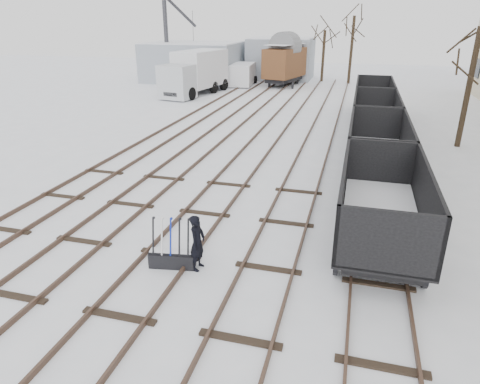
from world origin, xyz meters
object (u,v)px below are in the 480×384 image
object	(u,v)px
box_van_wagon	(285,62)
crane	(168,58)
ground_frame	(172,258)
panel_van	(243,74)
lorry	(195,72)
freight_wagon_a	(380,217)
worker	(197,243)

from	to	relation	value
box_van_wagon	crane	size ratio (longest dim) A/B	0.64
ground_frame	panel_van	bearing A→B (deg)	92.43
lorry	panel_van	world-z (taller)	lorry
freight_wagon_a	crane	distance (m)	38.97
worker	box_van_wagon	world-z (taller)	box_van_wagon
ground_frame	panel_van	xyz separation A→B (m)	(-7.22, 34.48, 0.84)
crane	lorry	bearing A→B (deg)	-26.85
ground_frame	lorry	world-z (taller)	lorry
worker	panel_van	size ratio (longest dim) A/B	0.32
ground_frame	panel_van	distance (m)	35.23
freight_wagon_a	panel_van	distance (m)	34.15
worker	lorry	size ratio (longest dim) A/B	0.19
panel_van	crane	size ratio (longest dim) A/B	0.54
box_van_wagon	panel_van	bearing A→B (deg)	-156.98
freight_wagon_a	crane	xyz separation A→B (m)	(-21.54, 32.44, 1.48)
ground_frame	box_van_wagon	xyz separation A→B (m)	(-2.95, 35.12, 2.12)
ground_frame	box_van_wagon	size ratio (longest dim) A/B	0.25
box_van_wagon	panel_van	world-z (taller)	box_van_wagon
ground_frame	crane	size ratio (longest dim) A/B	0.16
panel_van	freight_wagon_a	bearing A→B (deg)	-73.48
box_van_wagon	ground_frame	bearing A→B (deg)	-70.80
freight_wagon_a	lorry	bearing A→B (deg)	121.94
panel_van	crane	xyz separation A→B (m)	(-8.64, 0.82, 1.33)
freight_wagon_a	box_van_wagon	world-z (taller)	box_van_wagon
lorry	panel_van	xyz separation A→B (m)	(2.64, 6.70, -0.85)
crane	freight_wagon_a	bearing A→B (deg)	-31.87
worker	freight_wagon_a	distance (m)	5.66
ground_frame	panel_van	world-z (taller)	panel_van
box_van_wagon	lorry	bearing A→B (deg)	-118.82
freight_wagon_a	lorry	world-z (taller)	lorry
worker	lorry	world-z (taller)	lorry
panel_van	crane	distance (m)	8.78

